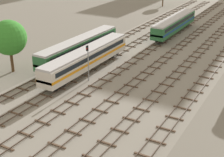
% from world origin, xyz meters
% --- Properties ---
extents(ground_plane, '(480.00, 480.00, 0.00)m').
position_xyz_m(ground_plane, '(0.00, 56.00, 0.00)').
color(ground_plane, slate).
extents(ballast_bed, '(26.75, 176.00, 0.01)m').
position_xyz_m(ballast_bed, '(0.00, 56.00, 0.00)').
color(ballast_bed, gray).
rests_on(ballast_bed, ground).
extents(track_far_left, '(2.40, 126.00, 0.29)m').
position_xyz_m(track_far_left, '(-11.38, 57.00, 0.14)').
color(track_far_left, '#47382D').
rests_on(track_far_left, ground).
extents(track_left, '(2.40, 126.00, 0.29)m').
position_xyz_m(track_left, '(-6.83, 57.00, 0.14)').
color(track_left, '#47382D').
rests_on(track_left, ground).
extents(track_centre_left, '(2.40, 126.00, 0.29)m').
position_xyz_m(track_centre_left, '(-2.28, 57.00, 0.14)').
color(track_centre_left, '#47382D').
rests_on(track_centre_left, ground).
extents(track_centre, '(2.40, 126.00, 0.29)m').
position_xyz_m(track_centre, '(2.28, 57.00, 0.14)').
color(track_centre, '#47382D').
rests_on(track_centre, ground).
extents(track_centre_right, '(2.40, 126.00, 0.29)m').
position_xyz_m(track_centre_right, '(6.83, 57.00, 0.14)').
color(track_centre_right, '#47382D').
rests_on(track_centre_right, ground).
extents(track_right, '(2.40, 126.00, 0.29)m').
position_xyz_m(track_right, '(11.38, 57.00, 0.14)').
color(track_right, '#47382D').
rests_on(track_right, ground).
extents(passenger_coach_left_nearest, '(2.96, 22.00, 3.80)m').
position_xyz_m(passenger_coach_left_nearest, '(-6.83, 42.28, 2.61)').
color(passenger_coach_left_nearest, beige).
rests_on(passenger_coach_left_nearest, ground).
extents(passenger_coach_far_left_near, '(2.96, 22.00, 3.80)m').
position_xyz_m(passenger_coach_far_left_near, '(-11.38, 46.71, 2.61)').
color(passenger_coach_far_left_near, '#286638').
rests_on(passenger_coach_far_left_near, ground).
extents(passenger_coach_centre_left_mid, '(2.96, 22.00, 3.80)m').
position_xyz_m(passenger_coach_centre_left_mid, '(-2.28, 72.34, 2.61)').
color(passenger_coach_centre_left_mid, '#286638').
rests_on(passenger_coach_centre_left_mid, ground).
extents(signal_post_nearest, '(0.28, 0.47, 5.89)m').
position_xyz_m(signal_post_nearest, '(-4.55, 39.17, 3.71)').
color(signal_post_nearest, gray).
rests_on(signal_post_nearest, ground).
extents(lineside_tree_0, '(5.81, 5.81, 8.82)m').
position_xyz_m(lineside_tree_0, '(-17.87, 36.15, 5.90)').
color(lineside_tree_0, '#4C331E').
rests_on(lineside_tree_0, ground).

